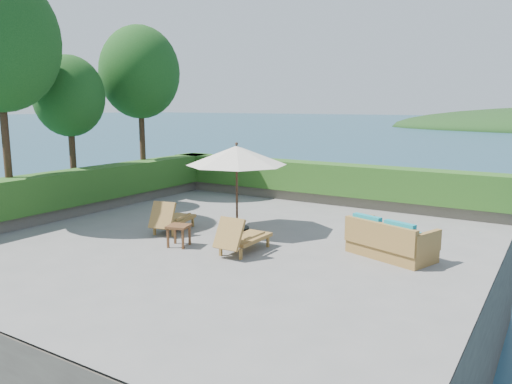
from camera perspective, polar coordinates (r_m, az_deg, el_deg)
The scene contains 14 objects.
ground at distance 12.50m, azimuth -3.12°, elevation -5.38°, with size 12.00×12.00×0.00m, color slate.
foundation at distance 12.99m, azimuth -3.06°, elevation -11.99°, with size 12.00×12.00×3.00m, color #564F44.
ocean at distance 13.60m, azimuth -3.00°, elevation -17.67°, with size 600.00×600.00×0.00m, color #18394C.
planter_wall_far at distance 17.23m, azimuth 7.61°, elevation -0.58°, with size 12.00×0.60×0.36m, color #686153.
planter_wall_left at distance 16.25m, azimuth -19.54°, elevation -1.71°, with size 0.60×12.00×0.36m, color #686153.
hedge_far at distance 17.12m, azimuth 7.66°, elevation 1.63°, with size 12.40×0.90×1.00m, color #1F4513.
hedge_left at distance 16.13m, azimuth -19.67°, elevation 0.63°, with size 0.90×12.40×1.00m, color #1F4513.
tree_mid at distance 16.89m, azimuth -20.59°, elevation 10.17°, with size 2.20×2.20×4.83m.
tree_far at distance 18.41m, azimuth -13.15°, elevation 13.13°, with size 2.80×2.80×6.03m.
patio_umbrella at distance 12.95m, azimuth -2.23°, elevation 4.11°, with size 2.99×2.99×2.35m.
lounge_left at distance 13.27m, azimuth -9.64°, elevation -2.98°, with size 0.94×1.62×0.88m.
lounge_right at distance 11.25m, azimuth -1.67°, elevation -5.16°, with size 0.71×1.54×0.89m.
side_table at distance 11.88m, azimuth -8.83°, elevation -4.19°, with size 0.60×0.60×0.52m.
wicker_loveseat at distance 11.31m, azimuth 15.01°, elevation -5.51°, with size 2.05×1.50×0.91m.
Camera 1 is at (6.93, -9.86, 3.31)m, focal length 35.00 mm.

